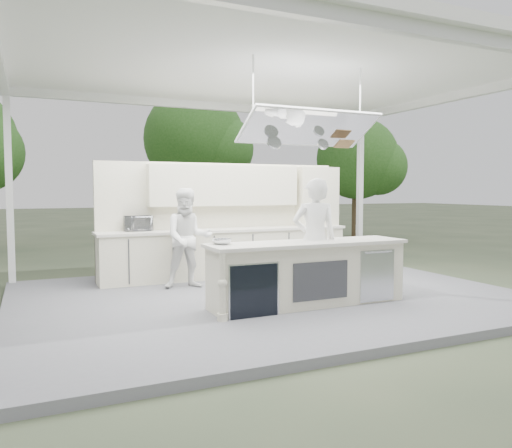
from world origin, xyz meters
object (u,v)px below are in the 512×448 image
demo_island (307,273)px  head_chef (315,240)px  sous_chef (188,238)px  back_counter (228,252)px

demo_island → head_chef: size_ratio=1.64×
head_chef → sous_chef: size_ratio=1.08×
demo_island → back_counter: size_ratio=0.61×
head_chef → sous_chef: head_chef is taller
back_counter → sous_chef: (-1.06, -0.82, 0.40)m
demo_island → head_chef: (0.25, 0.21, 0.47)m
back_counter → head_chef: bearing=-80.6°
back_counter → head_chef: size_ratio=2.68×
demo_island → head_chef: 0.58m
demo_island → back_counter: same height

